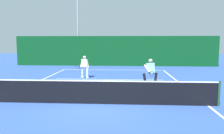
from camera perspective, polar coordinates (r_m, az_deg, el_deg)
name	(u,v)px	position (r m, az deg, el deg)	size (l,w,h in m)	color
ground_plane	(97,104)	(9.98, -3.68, -9.20)	(80.00, 80.00, 0.00)	#2D4D9B
court_line_baseline_far	(113,70)	(21.51, 0.32, -0.72)	(9.36, 0.10, 0.01)	white
court_line_sideline_right	(208,106)	(10.48, 22.94, -8.92)	(0.10, 23.55, 0.01)	white
court_line_service	(109,79)	(16.16, -0.80, -3.11)	(7.63, 0.10, 0.01)	white
court_line_centre	(104,89)	(13.07, -1.89, -5.41)	(0.10, 6.40, 0.01)	white
tennis_net	(97,92)	(9.85, -3.71, -6.23)	(10.26, 0.09, 1.07)	#1E4723
player_near	(150,72)	(13.52, 9.58, -1.14)	(0.97, 1.03, 1.68)	black
player_far	(85,66)	(16.82, -6.86, 0.29)	(0.92, 0.83, 1.63)	silver
tennis_ball	(123,81)	(15.54, 2.69, -3.39)	(0.07, 0.07, 0.07)	#D1E033
back_fence_windscreen	(115,51)	(24.88, 0.80, 4.01)	(21.99, 0.12, 3.25)	#09401A
light_pole	(78,20)	(27.29, -8.53, 11.49)	(0.55, 0.44, 8.48)	#9EA39E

